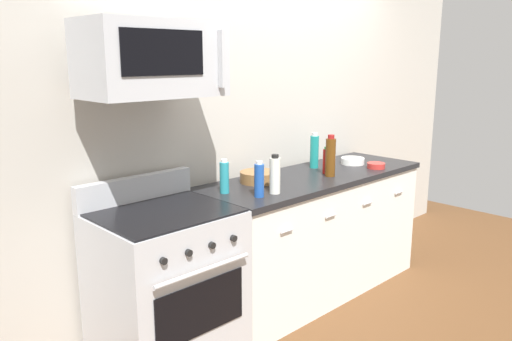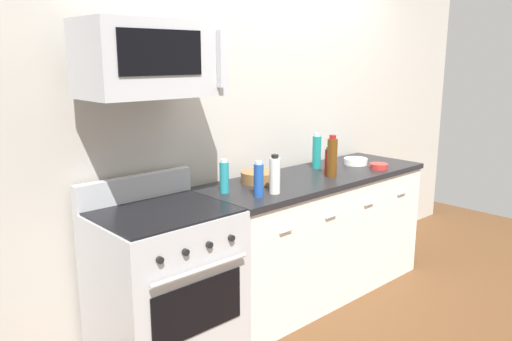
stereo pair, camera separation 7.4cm
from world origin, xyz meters
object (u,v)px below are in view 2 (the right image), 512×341
object	(u,v)px
bottle_wine_amber	(332,157)
bowl_white_ceramic	(356,161)
bowl_red_small	(379,166)
bottle_dish_soap	(224,177)
microwave	(151,59)
bottle_sparkling_teal	(317,151)
bottle_vinegar_white	(275,175)
bowl_wooden_salad	(259,176)
bottle_soda_blue	(259,180)
range_oven	(165,285)
bottle_hot_sauce_red	(328,161)

from	to	relation	value
bottle_wine_amber	bowl_white_ceramic	distance (m)	0.50
bowl_red_small	bottle_wine_amber	bearing A→B (deg)	169.98
bottle_dish_soap	bottle_wine_amber	size ratio (longest dim) A/B	0.72
microwave	bottle_sparkling_teal	bearing A→B (deg)	3.91
microwave	bowl_red_small	xyz separation A→B (m)	(1.82, -0.24, -0.81)
microwave	bowl_white_ceramic	world-z (taller)	microwave
bottle_sparkling_teal	bowl_white_ceramic	world-z (taller)	bottle_sparkling_teal
bottle_sparkling_teal	bowl_white_ceramic	xyz separation A→B (m)	(0.33, -0.13, -0.10)
microwave	bottle_vinegar_white	bearing A→B (deg)	-16.46
bowl_red_small	bowl_wooden_salad	size ratio (longest dim) A/B	0.54
bottle_soda_blue	bowl_wooden_salad	distance (m)	0.38
bottle_sparkling_teal	bowl_red_small	bearing A→B (deg)	-46.33
range_oven	bowl_wooden_salad	xyz separation A→B (m)	(0.85, 0.11, 0.49)
microwave	bottle_vinegar_white	world-z (taller)	microwave
bottle_vinegar_white	bowl_red_small	xyz separation A→B (m)	(1.10, -0.03, -0.10)
bottle_soda_blue	bottle_dish_soap	size ratio (longest dim) A/B	1.04
bowl_white_ceramic	bowl_red_small	xyz separation A→B (m)	(-0.00, -0.22, -0.01)
bowl_wooden_salad	bottle_soda_blue	bearing A→B (deg)	-133.61
range_oven	bottle_vinegar_white	xyz separation A→B (m)	(0.72, -0.17, 0.57)
bottle_vinegar_white	bowl_wooden_salad	xyz separation A→B (m)	(0.13, 0.28, -0.08)
microwave	bowl_wooden_salad	xyz separation A→B (m)	(0.85, 0.07, -0.79)
bottle_vinegar_white	bottle_sparkling_teal	size ratio (longest dim) A/B	0.91
range_oven	bottle_dish_soap	bearing A→B (deg)	6.52
microwave	bottle_soda_blue	size ratio (longest dim) A/B	3.30
bottle_vinegar_white	bottle_wine_amber	xyz separation A→B (m)	(0.63, 0.05, 0.02)
bowl_wooden_salad	bottle_sparkling_teal	bearing A→B (deg)	3.14
bottle_dish_soap	bottle_sparkling_teal	bearing A→B (deg)	5.17
bottle_soda_blue	bottle_wine_amber	xyz separation A→B (m)	(0.76, 0.04, 0.04)
bottle_hot_sauce_red	bottle_dish_soap	bearing A→B (deg)	173.53
bottle_wine_amber	bottle_hot_sauce_red	size ratio (longest dim) A/B	1.51
bottle_sparkling_teal	bottle_hot_sauce_red	xyz separation A→B (m)	(-0.09, -0.19, -0.04)
bottle_hot_sauce_red	bowl_red_small	size ratio (longest dim) A/B	1.44
bottle_dish_soap	bottle_vinegar_white	xyz separation A→B (m)	(0.22, -0.23, 0.01)
microwave	bottle_wine_amber	world-z (taller)	microwave
bottle_vinegar_white	bowl_wooden_salad	distance (m)	0.32
bowl_red_small	bowl_white_ceramic	bearing A→B (deg)	89.59
bottle_dish_soap	bowl_white_ceramic	size ratio (longest dim) A/B	1.17
bowl_white_ceramic	bowl_red_small	size ratio (longest dim) A/B	1.35
bottle_wine_amber	bowl_red_small	distance (m)	0.49
bottle_vinegar_white	bottle_sparkling_teal	world-z (taller)	bottle_sparkling_teal
range_oven	bottle_soda_blue	world-z (taller)	bottle_soda_blue
bottle_soda_blue	bowl_white_ceramic	bearing A→B (deg)	8.33
range_oven	bottle_vinegar_white	distance (m)	0.94
bowl_white_ceramic	bowl_wooden_salad	size ratio (longest dim) A/B	0.73
bottle_sparkling_teal	bowl_red_small	world-z (taller)	bottle_sparkling_teal
microwave	bottle_soda_blue	distance (m)	0.96
range_oven	microwave	bearing A→B (deg)	89.71
range_oven	bottle_vinegar_white	bearing A→B (deg)	-13.14
bottle_wine_amber	bowl_red_small	world-z (taller)	bottle_wine_amber
bottle_soda_blue	bowl_red_small	bearing A→B (deg)	-1.88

